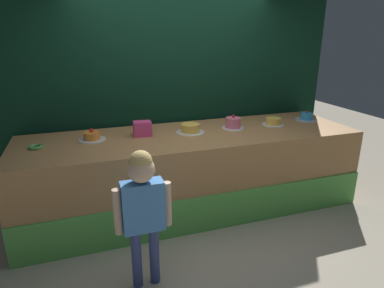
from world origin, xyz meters
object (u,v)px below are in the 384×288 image
object	(u,v)px
cake_far_left	(92,137)
cake_left	(190,129)
child_figure	(143,202)
cake_right	(273,122)
pink_box	(142,129)
donut	(36,147)
cake_far_right	(306,117)
cake_center	(233,123)

from	to	relation	value
cake_far_left	cake_left	world-z (taller)	cake_far_left
child_figure	cake_right	xyz separation A→B (m)	(1.92, 1.21, 0.19)
child_figure	cake_left	size ratio (longest dim) A/B	3.66
pink_box	cake_right	bearing A→B (deg)	-2.35
donut	cake_right	bearing A→B (deg)	0.51
cake_far_right	cake_far_left	bearing A→B (deg)	179.77
cake_far_left	cake_left	xyz separation A→B (m)	(1.11, -0.07, 0.01)
cake_far_left	cake_center	size ratio (longest dim) A/B	1.06
child_figure	cake_right	distance (m)	2.28
cake_far_left	cake_center	bearing A→B (deg)	-2.13
donut	cake_far_right	size ratio (longest dim) A/B	0.48
pink_box	cake_far_left	xyz separation A→B (m)	(-0.56, 0.01, -0.04)
pink_box	cake_left	xyz separation A→B (m)	(0.56, -0.06, -0.04)
cake_far_left	cake_far_right	xyz separation A→B (m)	(2.78, -0.01, 0.00)
cake_right	cake_left	bearing A→B (deg)	179.33
pink_box	cake_right	size ratio (longest dim) A/B	0.70
cake_far_left	cake_right	xyz separation A→B (m)	(2.22, -0.08, 0.00)
child_figure	pink_box	size ratio (longest dim) A/B	6.04
pink_box	cake_far_left	size ratio (longest dim) A/B	0.68
cake_far_left	cake_right	size ratio (longest dim) A/B	1.03
cake_left	cake_far_right	bearing A→B (deg)	1.94
donut	cake_far_right	world-z (taller)	cake_far_right
cake_center	cake_far_right	distance (m)	1.11
cake_far_right	donut	bearing A→B (deg)	-178.38
pink_box	cake_far_left	bearing A→B (deg)	178.72
cake_left	cake_far_right	world-z (taller)	cake_far_right
cake_right	child_figure	bearing A→B (deg)	-147.75
pink_box	cake_far_right	size ratio (longest dim) A/B	0.68
cake_left	pink_box	bearing A→B (deg)	174.32
pink_box	cake_far_right	xyz separation A→B (m)	(2.22, 0.00, -0.04)
pink_box	cake_right	xyz separation A→B (m)	(1.67, -0.07, -0.04)
pink_box	cake_far_right	world-z (taller)	pink_box
child_figure	cake_left	world-z (taller)	child_figure
child_figure	donut	size ratio (longest dim) A/B	8.58
child_figure	cake_far_left	xyz separation A→B (m)	(-0.30, 1.29, 0.19)
pink_box	cake_left	world-z (taller)	pink_box
cake_center	cake_far_right	world-z (taller)	cake_center
child_figure	cake_center	xyz separation A→B (m)	(1.37, 1.23, 0.22)
donut	cake_center	xyz separation A→B (m)	(2.22, 0.04, 0.05)
pink_box	cake_center	distance (m)	1.11
child_figure	cake_far_right	size ratio (longest dim) A/B	4.12
cake_center	cake_right	bearing A→B (deg)	-1.93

